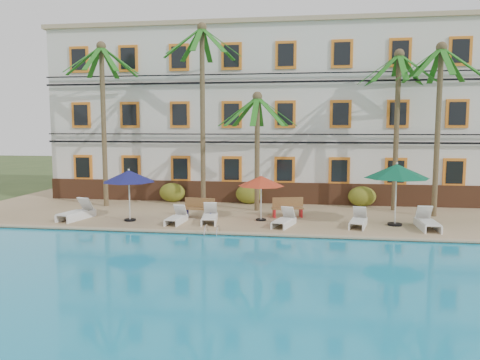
% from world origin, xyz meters
% --- Properties ---
extents(ground, '(100.00, 100.00, 0.00)m').
position_xyz_m(ground, '(0.00, 0.00, 0.00)').
color(ground, '#384C23').
rests_on(ground, ground).
extents(pool_deck, '(30.00, 12.00, 0.25)m').
position_xyz_m(pool_deck, '(0.00, 5.00, 0.12)').
color(pool_deck, tan).
rests_on(pool_deck, ground).
extents(swimming_pool, '(26.00, 12.00, 0.20)m').
position_xyz_m(swimming_pool, '(0.00, -7.00, 0.10)').
color(swimming_pool, '#1994C0').
rests_on(swimming_pool, ground).
extents(pool_coping, '(30.00, 0.35, 0.06)m').
position_xyz_m(pool_coping, '(0.00, -0.90, 0.28)').
color(pool_coping, tan).
rests_on(pool_coping, pool_deck).
extents(hotel_building, '(25.40, 6.44, 10.22)m').
position_xyz_m(hotel_building, '(0.00, 9.98, 5.37)').
color(hotel_building, silver).
rests_on(hotel_building, pool_deck).
extents(palm_a, '(4.04, 4.04, 8.80)m').
position_xyz_m(palm_a, '(-8.13, 4.78, 5.82)').
color(palm_a, brown).
rests_on(palm_a, pool_deck).
extents(palm_b, '(4.04, 4.04, 9.59)m').
position_xyz_m(palm_b, '(-2.66, 4.73, 6.27)').
color(palm_b, brown).
rests_on(palm_b, pool_deck).
extents(palm_c, '(4.04, 4.04, 6.07)m').
position_xyz_m(palm_c, '(0.21, 4.57, 4.22)').
color(palm_c, brown).
rests_on(palm_c, pool_deck).
extents(palm_d, '(4.04, 4.04, 8.20)m').
position_xyz_m(palm_d, '(7.24, 5.70, 5.48)').
color(palm_d, brown).
rests_on(palm_d, pool_deck).
extents(palm_e, '(4.04, 4.04, 8.25)m').
position_xyz_m(palm_e, '(8.87, 4.26, 5.51)').
color(palm_e, brown).
rests_on(palm_e, pool_deck).
extents(shrub_left, '(1.50, 0.90, 1.10)m').
position_xyz_m(shrub_left, '(-4.92, 6.60, 0.80)').
color(shrub_left, '#245317').
rests_on(shrub_left, pool_deck).
extents(shrub_mid, '(1.50, 0.90, 1.10)m').
position_xyz_m(shrub_mid, '(-0.46, 6.60, 0.80)').
color(shrub_mid, '#245317').
rests_on(shrub_mid, pool_deck).
extents(shrub_right, '(1.50, 0.90, 1.10)m').
position_xyz_m(shrub_right, '(5.73, 6.60, 0.80)').
color(shrub_right, '#245317').
rests_on(shrub_right, pool_deck).
extents(umbrella_blue, '(2.41, 2.41, 2.41)m').
position_xyz_m(umbrella_blue, '(-5.29, 1.04, 2.30)').
color(umbrella_blue, black).
rests_on(umbrella_blue, pool_deck).
extents(umbrella_red, '(2.14, 2.14, 2.15)m').
position_xyz_m(umbrella_red, '(0.68, 2.00, 2.07)').
color(umbrella_red, black).
rests_on(umbrella_red, pool_deck).
extents(umbrella_green, '(2.79, 2.79, 2.78)m').
position_xyz_m(umbrella_green, '(6.61, 1.76, 2.63)').
color(umbrella_green, black).
rests_on(umbrella_green, pool_deck).
extents(lounger_a, '(1.14, 2.14, 0.96)m').
position_xyz_m(lounger_a, '(-7.90, 1.05, 0.56)').
color(lounger_a, white).
rests_on(lounger_a, pool_deck).
extents(lounger_b, '(0.68, 1.69, 0.78)m').
position_xyz_m(lounger_b, '(-3.01, 0.84, 0.50)').
color(lounger_b, white).
rests_on(lounger_b, pool_deck).
extents(lounger_c, '(0.90, 1.90, 0.86)m').
position_xyz_m(lounger_c, '(-1.57, 1.17, 0.53)').
color(lounger_c, white).
rests_on(lounger_c, pool_deck).
extents(lounger_d, '(1.05, 1.80, 0.81)m').
position_xyz_m(lounger_d, '(1.81, 0.89, 0.51)').
color(lounger_d, white).
rests_on(lounger_d, pool_deck).
extents(lounger_e, '(0.97, 1.84, 0.83)m').
position_xyz_m(lounger_e, '(4.99, 1.24, 0.52)').
color(lounger_e, white).
rests_on(lounger_e, pool_deck).
extents(lounger_f, '(0.73, 1.96, 0.92)m').
position_xyz_m(lounger_f, '(7.84, 1.21, 0.55)').
color(lounger_f, white).
rests_on(lounger_f, pool_deck).
extents(bench_left, '(1.54, 0.64, 0.93)m').
position_xyz_m(bench_left, '(-2.29, 2.27, 0.72)').
color(bench_left, olive).
rests_on(bench_left, pool_deck).
extents(bench_right, '(1.57, 0.83, 0.93)m').
position_xyz_m(bench_right, '(1.84, 3.04, 0.72)').
color(bench_right, olive).
rests_on(bench_right, pool_deck).
extents(pool_ladder, '(0.54, 0.74, 0.74)m').
position_xyz_m(pool_ladder, '(-1.00, -1.00, 0.25)').
color(pool_ladder, silver).
rests_on(pool_ladder, ground).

